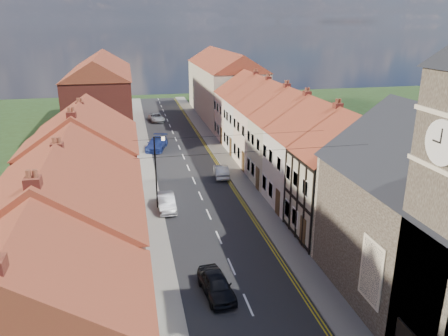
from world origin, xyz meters
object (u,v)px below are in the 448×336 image
(car_mid, at_px, (166,202))
(car_distant, at_px, (156,117))
(car_near, at_px, (216,285))
(car_mid_b, at_px, (221,171))
(car_far, at_px, (157,144))
(lamppost, at_px, (157,168))

(car_mid, relative_size, car_distant, 0.90)
(car_near, distance_m, car_mid_b, 19.68)
(car_far, xyz_separation_m, car_mid_b, (5.55, -11.22, -0.11))
(car_near, distance_m, car_far, 30.45)
(lamppost, xyz_separation_m, car_near, (2.31, -12.68, -2.90))
(car_mid_b, bearing_deg, car_mid, 54.21)
(car_mid, height_order, car_distant, car_mid)
(car_near, xyz_separation_m, car_distant, (-0.23, 46.26, -0.04))
(lamppost, xyz_separation_m, car_far, (1.08, 17.74, -2.82))
(car_mid, height_order, car_mid_b, car_mid)
(car_distant, bearing_deg, car_mid_b, -87.59)
(car_far, distance_m, car_mid_b, 12.52)
(car_mid, bearing_deg, lamppost, 156.11)
(lamppost, distance_m, car_mid_b, 9.75)
(car_mid_b, bearing_deg, car_distant, -74.66)
(car_distant, bearing_deg, car_near, -96.86)
(car_mid, relative_size, car_mid_b, 1.04)
(lamppost, relative_size, car_near, 1.61)
(lamppost, xyz_separation_m, car_mid, (0.61, -0.26, -2.90))
(lamppost, bearing_deg, car_far, 86.51)
(car_mid, bearing_deg, car_mid_b, 47.67)
(car_near, xyz_separation_m, car_mid, (-1.70, 12.42, -0.00))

